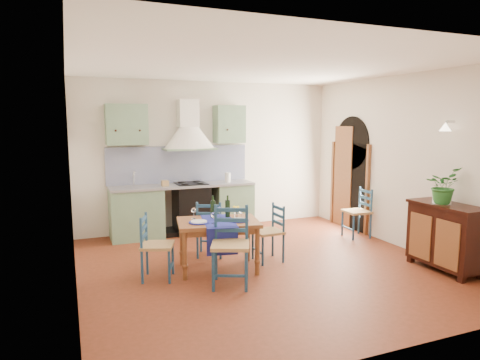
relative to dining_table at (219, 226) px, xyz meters
The scene contains 13 objects.
floor 0.90m from the dining_table, ahead, with size 5.00×5.00×0.00m, color #4F2211.
back_wall 2.23m from the dining_table, 85.45° to the left, with size 5.00×0.96×2.80m.
right_wall 3.22m from the dining_table, ahead, with size 0.26×5.00×2.80m.
left_wall 2.02m from the dining_table, behind, with size 0.04×5.00×2.80m, color beige.
ceiling 2.28m from the dining_table, ahead, with size 5.00×5.00×0.01m, color white.
dining_table is the anchor object (origin of this frame).
chair_near 0.58m from the dining_table, 94.00° to the right, with size 0.61×0.61×1.00m.
chair_far 0.66m from the dining_table, 82.68° to the left, with size 0.54×0.54×0.87m.
chair_left 0.90m from the dining_table, behind, with size 0.52×0.52×0.86m.
chair_right 0.86m from the dining_table, ahead, with size 0.40×0.40×0.84m.
chair_spare 2.96m from the dining_table, 13.47° to the left, with size 0.43×0.43×0.88m.
sideboard 3.14m from the dining_table, 22.31° to the right, with size 0.50×1.05×0.94m.
potted_plant 3.12m from the dining_table, 21.62° to the right, with size 0.45×0.39×0.50m, color #256628.
Camera 1 is at (-2.52, -5.32, 2.05)m, focal length 32.00 mm.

